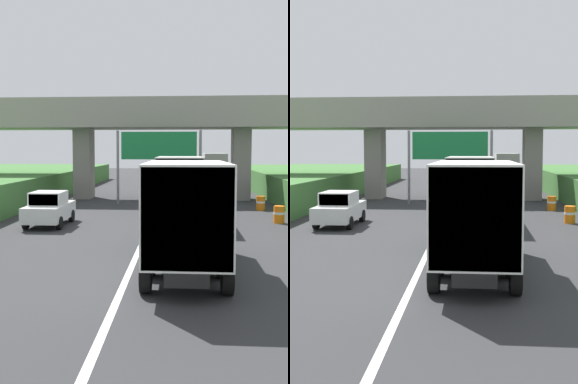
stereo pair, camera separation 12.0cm
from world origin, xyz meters
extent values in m
cube|color=white|center=(0.00, 30.13, 0.00)|extent=(0.20, 100.25, 0.01)
cube|color=gray|center=(0.00, 37.66, 5.99)|extent=(40.00, 4.80, 1.10)
cube|color=gray|center=(0.00, 35.44, 7.09)|extent=(40.00, 0.36, 1.10)
cube|color=gray|center=(0.00, 39.88, 7.09)|extent=(40.00, 0.36, 1.10)
cube|color=gray|center=(-6.07, 37.66, 2.72)|extent=(1.30, 2.20, 5.44)
cube|color=gray|center=(6.07, 37.66, 2.72)|extent=(1.30, 2.20, 5.44)
cylinder|color=slate|center=(-2.85, 33.59, 2.57)|extent=(0.18, 0.18, 5.14)
cylinder|color=slate|center=(2.85, 33.59, 2.57)|extent=(0.18, 0.18, 5.14)
cube|color=#167238|center=(0.00, 33.59, 4.09)|extent=(5.20, 0.12, 1.90)
cube|color=white|center=(0.00, 33.58, 4.09)|extent=(4.89, 0.01, 1.67)
cube|color=black|center=(1.50, 26.15, 0.66)|extent=(1.10, 7.30, 0.36)
cube|color=#233D9E|center=(1.50, 28.75, 1.89)|extent=(2.10, 2.10, 2.10)
cube|color=#2D3842|center=(1.50, 29.77, 2.19)|extent=(1.89, 0.06, 0.90)
cube|color=#B7B7B2|center=(1.50, 25.10, 2.14)|extent=(2.30, 5.20, 2.60)
cube|color=gray|center=(1.50, 22.52, 2.14)|extent=(2.21, 0.04, 2.50)
cylinder|color=black|center=(0.53, 28.75, 0.48)|extent=(0.30, 0.96, 0.96)
cylinder|color=black|center=(2.47, 28.75, 0.48)|extent=(0.30, 0.96, 0.96)
cylinder|color=black|center=(0.43, 23.67, 0.48)|extent=(0.30, 0.96, 0.96)
cylinder|color=black|center=(2.57, 23.67, 0.48)|extent=(0.30, 0.96, 0.96)
cylinder|color=black|center=(0.43, 25.36, 0.48)|extent=(0.30, 0.96, 0.96)
cylinder|color=black|center=(2.57, 25.36, 0.48)|extent=(0.30, 0.96, 0.96)
cube|color=black|center=(4.98, 52.09, 0.66)|extent=(1.10, 7.30, 0.36)
cube|color=gold|center=(4.98, 54.69, 1.89)|extent=(2.10, 2.10, 2.10)
cube|color=#2D3842|center=(4.98, 55.71, 2.19)|extent=(1.89, 0.06, 0.90)
cube|color=#B7B7B2|center=(4.98, 51.04, 2.14)|extent=(2.30, 5.20, 2.60)
cube|color=gray|center=(4.98, 48.46, 2.14)|extent=(2.21, 0.04, 2.50)
cylinder|color=black|center=(4.01, 54.69, 0.48)|extent=(0.30, 0.96, 0.96)
cylinder|color=black|center=(5.95, 54.69, 0.48)|extent=(0.30, 0.96, 0.96)
cylinder|color=black|center=(3.91, 49.61, 0.48)|extent=(0.30, 0.96, 0.96)
cylinder|color=black|center=(6.05, 49.61, 0.48)|extent=(0.30, 0.96, 0.96)
cylinder|color=black|center=(3.91, 51.30, 0.48)|extent=(0.30, 0.96, 0.96)
cylinder|color=black|center=(6.05, 51.30, 0.48)|extent=(0.30, 0.96, 0.96)
cube|color=black|center=(1.75, 15.29, 0.66)|extent=(1.10, 7.30, 0.36)
cube|color=#236B38|center=(1.75, 17.89, 1.89)|extent=(2.10, 2.10, 2.10)
cube|color=#2D3842|center=(1.75, 18.91, 2.19)|extent=(1.89, 0.06, 0.90)
cube|color=silver|center=(1.75, 14.24, 2.14)|extent=(2.30, 5.20, 2.60)
cube|color=#A8A8A4|center=(1.75, 11.66, 2.14)|extent=(2.21, 0.04, 2.50)
cylinder|color=black|center=(0.78, 17.89, 0.48)|extent=(0.30, 0.96, 0.96)
cylinder|color=black|center=(2.72, 17.89, 0.48)|extent=(0.30, 0.96, 0.96)
cylinder|color=black|center=(0.68, 12.81, 0.48)|extent=(0.30, 0.96, 0.96)
cylinder|color=black|center=(2.82, 12.81, 0.48)|extent=(0.30, 0.96, 0.96)
cylinder|color=black|center=(0.68, 14.50, 0.48)|extent=(0.30, 0.96, 0.96)
cylinder|color=black|center=(2.82, 14.50, 0.48)|extent=(0.30, 0.96, 0.96)
cube|color=silver|center=(-5.02, 23.90, 0.70)|extent=(1.76, 4.10, 0.76)
cube|color=silver|center=(-5.02, 23.75, 1.40)|extent=(1.56, 1.90, 0.64)
cube|color=#2D3842|center=(-5.02, 22.83, 1.40)|extent=(1.44, 0.06, 0.54)
cylinder|color=black|center=(-5.84, 25.17, 0.32)|extent=(0.22, 0.64, 0.64)
cylinder|color=black|center=(-4.20, 25.17, 0.32)|extent=(0.22, 0.64, 0.64)
cylinder|color=black|center=(-5.84, 22.63, 0.32)|extent=(0.22, 0.64, 0.64)
cylinder|color=black|center=(-4.20, 22.63, 0.32)|extent=(0.22, 0.64, 0.64)
cylinder|color=orange|center=(6.65, 25.57, 0.45)|extent=(0.56, 0.56, 0.90)
cylinder|color=white|center=(6.65, 25.57, 0.52)|extent=(0.57, 0.57, 0.12)
cylinder|color=orange|center=(6.55, 30.89, 0.45)|extent=(0.56, 0.56, 0.90)
cylinder|color=white|center=(6.55, 30.89, 0.52)|extent=(0.57, 0.57, 0.12)
camera|label=1|loc=(1.62, 0.31, 3.79)|focal=45.12mm
camera|label=2|loc=(1.74, 0.32, 3.79)|focal=45.12mm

